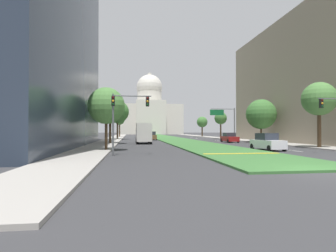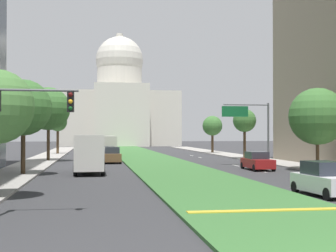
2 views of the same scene
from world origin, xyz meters
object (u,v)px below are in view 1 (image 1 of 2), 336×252
at_px(street_tree_left_distant, 120,120).
at_px(sedan_lead_stopped, 267,142).
at_px(street_tree_left_far, 117,112).
at_px(street_tree_left_near, 106,106).
at_px(sedan_distant, 151,136).
at_px(box_truck_delivery, 144,133).
at_px(street_tree_right_mid, 261,114).
at_px(street_tree_right_far, 221,118).
at_px(city_bus, 146,131).
at_px(traffic_light_near_left, 123,111).
at_px(overhead_guide_sign, 226,117).
at_px(street_tree_right_distant, 202,122).
at_px(sedan_far_horizon, 148,135).
at_px(sedan_midblock, 229,138).
at_px(capitol_building, 150,112).
at_px(street_tree_right_near, 319,99).
at_px(street_tree_left_mid, 110,109).

xyz_separation_m(street_tree_left_distant, sedan_lead_stopped, (17.77, -54.86, -4.23)).
bearing_deg(street_tree_left_far, street_tree_left_near, -89.18).
height_order(sedan_distant, box_truck_delivery, box_truck_delivery).
distance_m(street_tree_right_mid, street_tree_right_far, 20.05).
relative_size(street_tree_left_far, city_bus, 0.80).
bearing_deg(traffic_light_near_left, street_tree_right_mid, 42.19).
bearing_deg(box_truck_delivery, overhead_guide_sign, 26.97).
bearing_deg(street_tree_left_distant, street_tree_right_distant, 0.58).
xyz_separation_m(sedan_lead_stopped, sedan_far_horizon, (-10.29, 40.82, -0.07)).
relative_size(street_tree_left_far, sedan_midblock, 1.99).
height_order(capitol_building, sedan_midblock, capitol_building).
distance_m(street_tree_right_near, box_truck_delivery, 24.77).
xyz_separation_m(sedan_lead_stopped, sedan_distant, (-10.14, 30.62, 0.00)).
bearing_deg(street_tree_left_far, overhead_guide_sign, -25.92).
bearing_deg(city_bus, sedan_lead_stopped, -78.40).
xyz_separation_m(street_tree_left_distant, street_tree_right_distant, (25.28, 0.26, -0.50)).
relative_size(street_tree_left_far, sedan_distant, 1.90).
bearing_deg(street_tree_right_near, street_tree_right_mid, 90.14).
distance_m(street_tree_left_near, street_tree_right_far, 42.45).
relative_size(street_tree_left_distant, sedan_distant, 1.43).
bearing_deg(street_tree_right_distant, street_tree_left_near, -114.43).
height_order(capitol_building, overhead_guide_sign, capitol_building).
xyz_separation_m(street_tree_left_near, street_tree_right_far, (24.06, 34.97, 0.29)).
relative_size(sedan_midblock, box_truck_delivery, 0.69).
relative_size(street_tree_right_distant, sedan_far_horizon, 1.37).
relative_size(street_tree_left_far, street_tree_right_distant, 1.40).
bearing_deg(street_tree_left_distant, traffic_light_near_left, -87.37).
xyz_separation_m(street_tree_left_near, city_bus, (6.80, 48.13, -2.88)).
bearing_deg(street_tree_left_near, overhead_guide_sign, 47.73).
bearing_deg(street_tree_left_far, sedan_far_horizon, 39.49).
distance_m(street_tree_right_mid, street_tree_left_far, 31.16).
height_order(overhead_guide_sign, street_tree_left_near, street_tree_left_near).
relative_size(street_tree_left_mid, street_tree_left_far, 0.86).
relative_size(overhead_guide_sign, street_tree_left_near, 0.99).
height_order(capitol_building, street_tree_right_near, capitol_building).
bearing_deg(street_tree_right_mid, street_tree_right_distant, 89.87).
height_order(street_tree_right_distant, sedan_midblock, street_tree_right_distant).
relative_size(street_tree_right_near, street_tree_right_mid, 1.06).
distance_m(traffic_light_near_left, box_truck_delivery, 20.49).
relative_size(street_tree_right_near, sedan_distant, 1.68).
bearing_deg(sedan_midblock, street_tree_right_near, -73.35).
bearing_deg(traffic_light_near_left, box_truck_delivery, 82.61).
xyz_separation_m(sedan_midblock, sedan_distant, (-12.73, 12.44, 0.07)).
bearing_deg(sedan_midblock, street_tree_left_mid, -171.63).
height_order(capitol_building, sedan_far_horizon, capitol_building).
height_order(street_tree_left_near, street_tree_left_distant, street_tree_left_distant).
xyz_separation_m(sedan_far_horizon, box_truck_delivery, (-2.15, -24.79, 0.90)).
bearing_deg(street_tree_right_distant, street_tree_right_mid, -90.13).
relative_size(street_tree_left_near, street_tree_left_mid, 0.87).
distance_m(street_tree_right_near, sedan_lead_stopped, 9.13).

